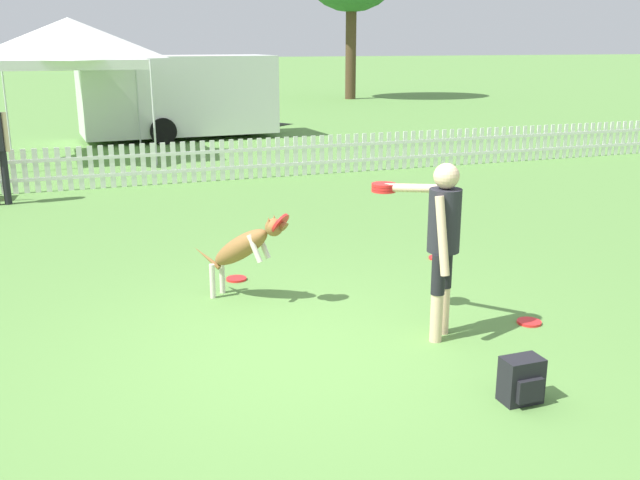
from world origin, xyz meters
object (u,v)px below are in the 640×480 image
at_px(leaping_dog, 245,246).
at_px(frisbee_near_dog, 438,258).
at_px(handler_person, 440,230).
at_px(canopy_tent_main, 70,43).
at_px(frisbee_midfield, 236,279).
at_px(backpack_on_grass, 522,381).
at_px(equipment_trailer, 178,95).
at_px(frisbee_near_handler, 529,322).

xyz_separation_m(leaping_dog, frisbee_near_dog, (2.56, 0.62, -0.57)).
xyz_separation_m(handler_person, canopy_tent_main, (-2.64, 11.70, 1.55)).
bearing_deg(frisbee_midfield, frisbee_near_dog, -1.26).
distance_m(backpack_on_grass, equipment_trailer, 15.71).
bearing_deg(equipment_trailer, frisbee_midfield, -99.09).
xyz_separation_m(handler_person, leaping_dog, (-1.37, 1.46, -0.40)).
bearing_deg(frisbee_near_dog, handler_person, -119.71).
distance_m(handler_person, leaping_dog, 2.04).
bearing_deg(frisbee_near_dog, backpack_on_grass, -109.43).
height_order(leaping_dog, frisbee_near_dog, leaping_dog).
distance_m(frisbee_midfield, equipment_trailer, 12.38).
xyz_separation_m(frisbee_near_handler, frisbee_midfield, (-2.29, 2.18, 0.00)).
relative_size(leaping_dog, frisbee_near_handler, 4.27).
relative_size(frisbee_near_handler, backpack_on_grass, 0.66).
distance_m(handler_person, frisbee_near_dog, 2.58).
bearing_deg(handler_person, frisbee_near_dog, 17.27).
xyz_separation_m(leaping_dog, equipment_trailer, (1.43, 12.93, 0.59)).
bearing_deg(canopy_tent_main, equipment_trailer, 44.95).
bearing_deg(leaping_dog, equipment_trailer, -139.34).
distance_m(frisbee_near_handler, frisbee_midfield, 3.16).
distance_m(handler_person, backpack_on_grass, 1.53).
distance_m(frisbee_near_handler, frisbee_near_dog, 2.13).
bearing_deg(leaping_dog, frisbee_near_dog, 150.64).
distance_m(leaping_dog, frisbee_near_dog, 2.69).
bearing_deg(handler_person, frisbee_near_handler, -45.76).
height_order(handler_person, backpack_on_grass, handler_person).
height_order(handler_person, frisbee_near_dog, handler_person).
xyz_separation_m(frisbee_near_handler, backpack_on_grass, (-0.98, -1.25, 0.16)).
bearing_deg(leaping_dog, backpack_on_grass, 73.44).
bearing_deg(leaping_dog, frisbee_near_handler, 104.34).
relative_size(leaping_dog, frisbee_near_dog, 4.27).
bearing_deg(frisbee_near_handler, frisbee_midfield, 136.37).
bearing_deg(backpack_on_grass, leaping_dog, 116.46).
distance_m(handler_person, canopy_tent_main, 12.09).
xyz_separation_m(handler_person, frisbee_near_dog, (1.19, 2.08, -0.97)).
bearing_deg(handler_person, frisbee_midfield, 78.58).
height_order(frisbee_near_handler, frisbee_near_dog, same).
distance_m(leaping_dog, canopy_tent_main, 10.50).
xyz_separation_m(frisbee_near_dog, canopy_tent_main, (-3.82, 9.62, 2.51)).
distance_m(canopy_tent_main, equipment_trailer, 4.04).
height_order(handler_person, equipment_trailer, equipment_trailer).
relative_size(frisbee_midfield, backpack_on_grass, 0.66).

